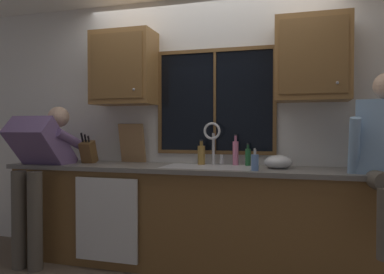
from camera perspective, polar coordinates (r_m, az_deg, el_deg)
back_wall at (r=3.66m, az=2.48°, el=1.51°), size 5.98×0.12×2.55m
window_glass at (r=3.58m, az=3.60°, el=5.51°), size 1.10×0.02×0.95m
window_frame_top at (r=3.64m, az=3.58°, el=13.27°), size 1.17×0.02×0.04m
window_frame_bottom at (r=3.57m, az=3.55°, el=-2.38°), size 1.17×0.02×0.04m
window_frame_left at (r=3.74m, az=-5.00°, el=5.33°), size 0.04×0.02×0.95m
window_frame_right at (r=3.50m, az=12.73°, el=5.59°), size 0.03×0.02×0.95m
window_mullion_center at (r=3.57m, az=3.56°, el=5.52°), size 0.02×0.02×0.95m
lower_cabinet_run at (r=3.42m, az=1.06°, el=-12.60°), size 3.58×0.58×0.88m
countertop at (r=3.32m, az=0.97°, el=-4.96°), size 3.64×0.62×0.04m
dishwasher_front at (r=3.41m, az=-13.17°, el=-12.38°), size 0.60×0.02×0.74m
upper_cabinet_left at (r=3.77m, az=-10.51°, el=10.42°), size 0.62×0.36×0.72m
upper_cabinet_right at (r=3.38m, az=18.17°, el=11.42°), size 0.62×0.36×0.72m
sink at (r=3.32m, az=2.49°, el=-6.32°), size 0.80×0.46×0.21m
faucet at (r=3.46m, az=3.32°, el=-0.17°), size 0.18×0.09×0.40m
person_standing at (r=3.74m, az=-22.51°, el=-3.81°), size 0.53×0.72×1.49m
knife_block at (r=3.80m, az=-15.77°, el=-2.27°), size 0.12×0.18×0.32m
cutting_board at (r=3.77m, az=-9.26°, el=-0.95°), size 0.27×0.10×0.39m
mixing_bowl at (r=3.25m, az=13.20°, el=-3.81°), size 0.24×0.24×0.12m
soap_dispenser at (r=3.03m, az=9.73°, el=-3.85°), size 0.06×0.07×0.19m
bottle_green_glass at (r=3.41m, az=8.67°, el=-3.02°), size 0.05×0.05×0.21m
bottle_tall_clear at (r=3.46m, az=6.78°, el=-2.39°), size 0.06×0.06×0.29m
bottle_amber_small at (r=3.49m, az=1.47°, el=-2.73°), size 0.07×0.07×0.24m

